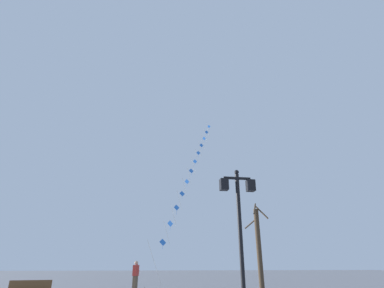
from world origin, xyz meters
The scene contains 4 objects.
twin_lantern_lamp_post centered at (2.54, 7.75, 3.22)m, with size 1.26×0.28×4.64m.
kite_train centered at (3.94, 27.42, 10.69)m, with size 8.28×16.81×20.08m.
kite_flyer centered at (-0.96, 17.41, 0.90)m, with size 0.41×0.62×1.71m.
bare_tree centered at (6.70, 16.99, 2.59)m, with size 1.24×1.79×5.34m.
Camera 1 is at (-0.64, -2.10, 1.45)m, focal length 27.68 mm.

